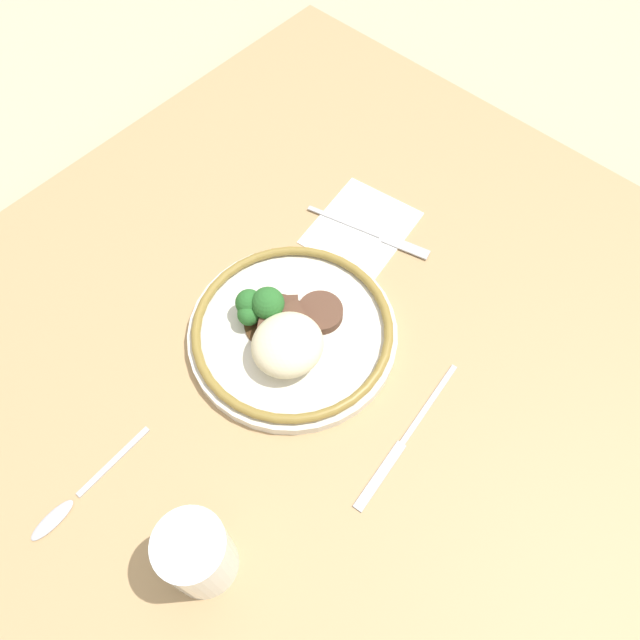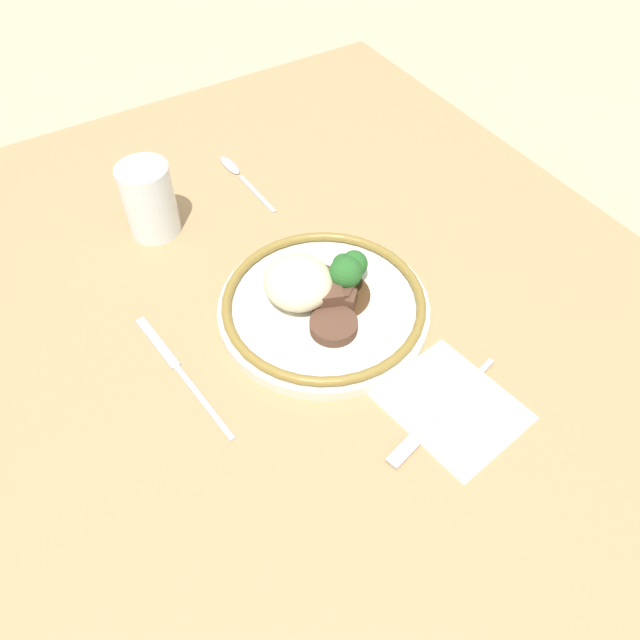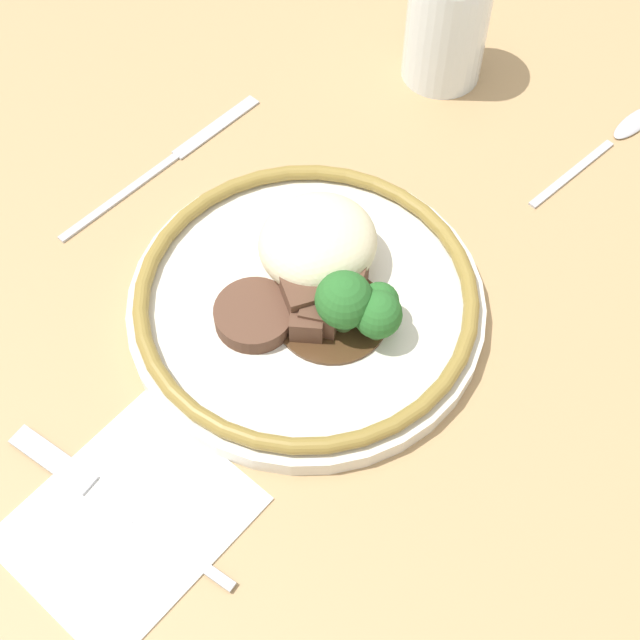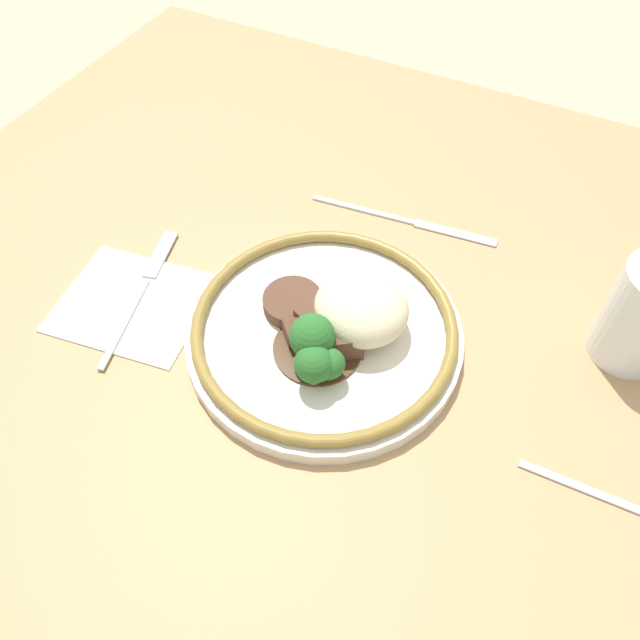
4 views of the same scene
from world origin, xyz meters
The scene contains 8 objects.
ground_plane centered at (0.00, 0.00, 0.00)m, with size 8.00×8.00×0.00m, color tan.
dining_table centered at (0.00, 0.00, 0.02)m, with size 1.14×0.97×0.04m.
napkin centered at (-0.22, -0.07, 0.04)m, with size 0.16×0.14×0.00m.
plate centered at (-0.02, -0.02, 0.06)m, with size 0.27×0.27×0.07m.
juice_glass centered at (0.24, 0.10, 0.09)m, with size 0.07×0.07×0.11m.
fork centered at (-0.23, -0.04, 0.04)m, with size 0.06×0.19×0.00m.
knife centered at (-0.02, 0.17, 0.04)m, with size 0.22×0.03×0.00m.
spoon centered at (0.30, -0.06, 0.04)m, with size 0.17×0.02×0.01m.
Camera 2 is at (-0.48, 0.26, 0.64)m, focal length 35.00 mm.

